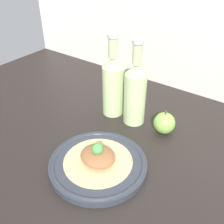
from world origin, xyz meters
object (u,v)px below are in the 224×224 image
at_px(plate, 98,163).
at_px(cider_bottle_left, 113,84).
at_px(plated_food, 98,157).
at_px(apple, 164,123).
at_px(cider_bottle_right, 135,92).

xyz_separation_m(plate, cider_bottle_left, (-0.14, 0.27, 0.11)).
xyz_separation_m(plated_food, cider_bottle_left, (-0.14, 0.27, 0.09)).
bearing_deg(apple, plated_food, -106.68).
distance_m(plate, cider_bottle_left, 0.32).
xyz_separation_m(cider_bottle_left, apple, (0.22, 0.00, -0.09)).
relative_size(plated_food, cider_bottle_left, 0.66).
xyz_separation_m(cider_bottle_right, apple, (0.12, 0.00, -0.09)).
distance_m(plated_food, cider_bottle_left, 0.31).
bearing_deg(plate, plated_food, 180.00).
xyz_separation_m(plate, apple, (0.08, 0.27, 0.03)).
distance_m(plate, plated_food, 0.03).
bearing_deg(plate, cider_bottle_left, 117.42).
height_order(plate, cider_bottle_left, cider_bottle_left).
xyz_separation_m(plated_food, apple, (0.08, 0.27, -0.00)).
bearing_deg(plated_food, cider_bottle_right, 98.65).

